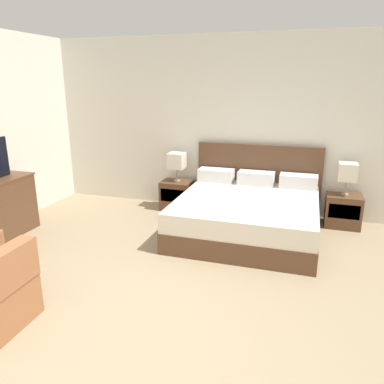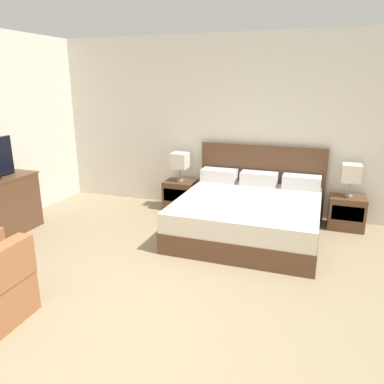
# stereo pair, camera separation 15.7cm
# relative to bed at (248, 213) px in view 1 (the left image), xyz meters

# --- Properties ---
(ground_plane) EXTENTS (11.00, 11.00, 0.00)m
(ground_plane) POSITION_rel_bed_xyz_m (-0.61, -2.70, -0.30)
(ground_plane) COLOR #998466
(wall_back) EXTENTS (7.07, 0.06, 2.81)m
(wall_back) POSITION_rel_bed_xyz_m (-0.61, 1.00, 1.11)
(wall_back) COLOR silver
(wall_back) RESTS_ON ground
(bed) EXTENTS (1.98, 1.98, 1.13)m
(bed) POSITION_rel_bed_xyz_m (0.00, 0.00, 0.00)
(bed) COLOR brown
(bed) RESTS_ON ground
(nightstand_left) EXTENTS (0.50, 0.42, 0.49)m
(nightstand_left) POSITION_rel_bed_xyz_m (-1.31, 0.70, -0.05)
(nightstand_left) COLOR brown
(nightstand_left) RESTS_ON ground
(nightstand_right) EXTENTS (0.50, 0.42, 0.49)m
(nightstand_right) POSITION_rel_bed_xyz_m (1.31, 0.70, -0.05)
(nightstand_right) COLOR brown
(nightstand_right) RESTS_ON ground
(table_lamp_left) EXTENTS (0.26, 0.26, 0.48)m
(table_lamp_left) POSITION_rel_bed_xyz_m (-1.31, 0.70, 0.53)
(table_lamp_left) COLOR gray
(table_lamp_left) RESTS_ON nightstand_left
(table_lamp_right) EXTENTS (0.26, 0.26, 0.48)m
(table_lamp_right) POSITION_rel_bed_xyz_m (1.31, 0.70, 0.53)
(table_lamp_right) COLOR gray
(table_lamp_right) RESTS_ON nightstand_right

